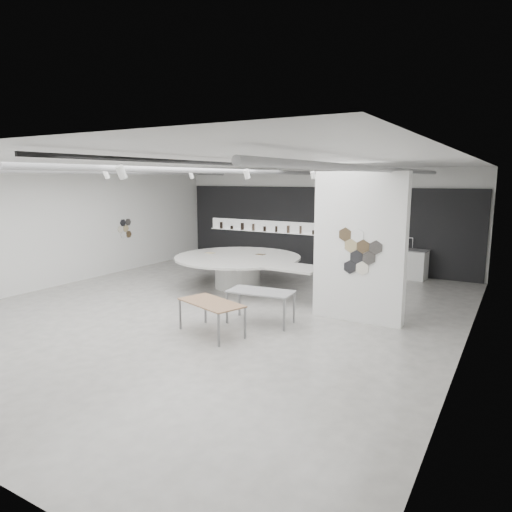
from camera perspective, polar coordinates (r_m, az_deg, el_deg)
The scene contains 7 objects.
room at distance 11.87m, azimuth -5.49°, elevation 3.05°, with size 12.02×14.02×3.82m.
back_wall_display at distance 17.97m, azimuth 7.64°, elevation 3.56°, with size 11.80×0.27×3.10m.
partition_column at distance 11.18m, azimuth 12.79°, elevation 1.03°, with size 2.20×0.38×3.60m.
display_island at distance 14.42m, azimuth -2.08°, elevation -1.42°, with size 5.18×4.16×1.02m.
sample_table_wood at distance 10.19m, azimuth -5.61°, elevation -6.04°, with size 1.74×1.24×0.73m.
sample_table_stone at distance 10.89m, azimuth 0.58°, elevation -4.72°, with size 1.62×0.95×0.79m.
kitchen_counter at distance 16.73m, azimuth 17.63°, elevation -0.84°, with size 1.84×0.84×1.41m.
Camera 1 is at (6.81, -9.55, 3.44)m, focal length 32.00 mm.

